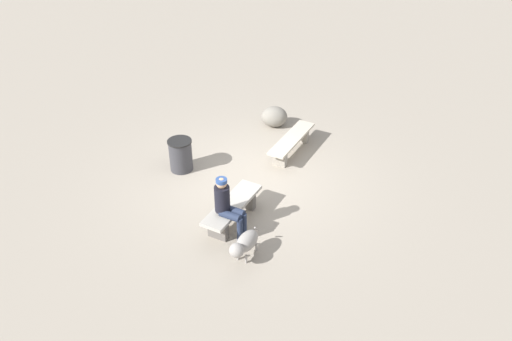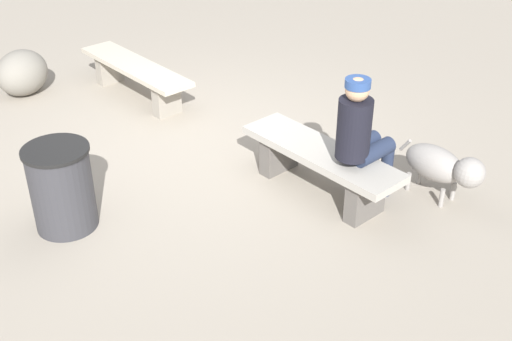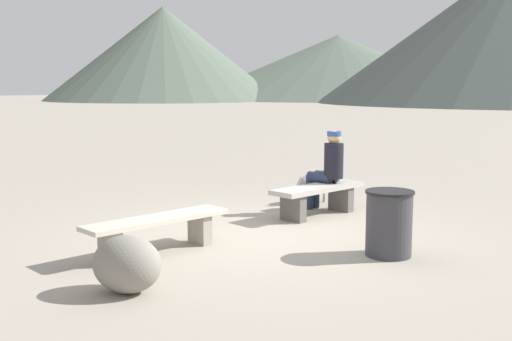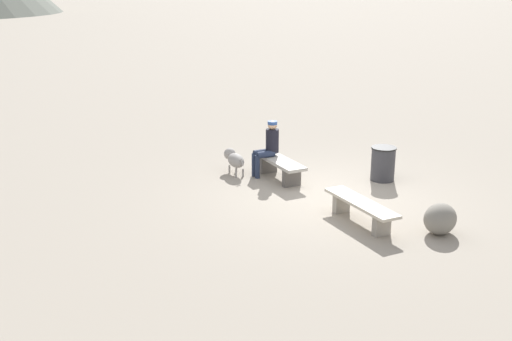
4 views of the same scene
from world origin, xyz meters
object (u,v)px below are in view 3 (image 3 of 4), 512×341
object	(u,v)px
bench_right	(318,195)
boulder	(127,264)
seated_person	(328,166)
trash_bin	(389,223)
bench_left	(157,227)
dog	(317,181)

from	to	relation	value
bench_right	boulder	world-z (taller)	boulder
seated_person	trash_bin	size ratio (longest dim) A/B	1.66
bench_left	trash_bin	size ratio (longest dim) A/B	2.42
dog	trash_bin	size ratio (longest dim) A/B	1.18
bench_left	dog	bearing A→B (deg)	12.32
trash_bin	boulder	xyz separation A→B (m)	(-2.85, 0.90, -0.10)
bench_left	bench_right	bearing A→B (deg)	1.68
trash_bin	boulder	size ratio (longest dim) A/B	1.12
bench_left	dog	distance (m)	3.80
bench_right	seated_person	world-z (taller)	seated_person
bench_right	seated_person	bearing A→B (deg)	16.48
bench_right	dog	bearing A→B (deg)	42.13
bench_right	bench_left	bearing A→B (deg)	-178.32
trash_bin	bench_right	bearing A→B (deg)	62.46
boulder	trash_bin	bearing A→B (deg)	-17.45
boulder	bench_left	bearing A→B (deg)	44.67
seated_person	trash_bin	bearing A→B (deg)	-124.38
bench_right	trash_bin	xyz separation A→B (m)	(-1.05, -2.01, 0.06)
bench_right	trash_bin	world-z (taller)	trash_bin
dog	boulder	size ratio (longest dim) A/B	1.31
dog	boulder	world-z (taller)	boulder
trash_bin	boulder	distance (m)	2.99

